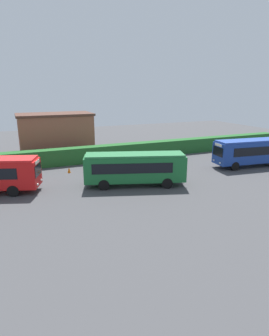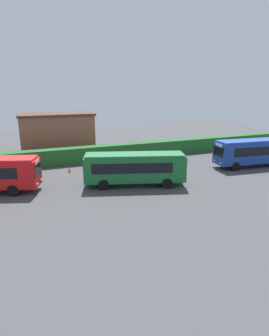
{
  "view_description": "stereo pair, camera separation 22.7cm",
  "coord_description": "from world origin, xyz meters",
  "px_view_note": "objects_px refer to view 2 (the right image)",
  "views": [
    {
      "loc": [
        -10.74,
        -24.55,
        8.93
      ],
      "look_at": [
        0.11,
        0.94,
        1.27
      ],
      "focal_mm": 30.7,
      "sensor_mm": 36.0,
      "label": 1
    },
    {
      "loc": [
        -10.53,
        -24.64,
        8.93
      ],
      "look_at": [
        0.11,
        0.94,
        1.27
      ],
      "focal_mm": 30.7,
      "sensor_mm": 36.0,
      "label": 2
    }
  ],
  "objects_px": {
    "bus_green": "(135,167)",
    "person_right": "(5,169)",
    "traffic_cone": "(69,170)",
    "bus_blue": "(251,151)"
  },
  "relations": [
    {
      "from": "person_right",
      "to": "bus_blue",
      "type": "bearing_deg",
      "value": 59.19
    },
    {
      "from": "bus_green",
      "to": "person_right",
      "type": "xyz_separation_m",
      "value": [
        -11.44,
        7.46,
        -0.88
      ]
    },
    {
      "from": "bus_blue",
      "to": "bus_green",
      "type": "bearing_deg",
      "value": 10.9
    },
    {
      "from": "bus_green",
      "to": "traffic_cone",
      "type": "relative_size",
      "value": 16.12
    },
    {
      "from": "person_right",
      "to": "traffic_cone",
      "type": "xyz_separation_m",
      "value": [
        6.47,
        -0.67,
        -0.61
      ]
    },
    {
      "from": "bus_green",
      "to": "traffic_cone",
      "type": "distance_m",
      "value": 8.55
    },
    {
      "from": "traffic_cone",
      "to": "bus_blue",
      "type": "bearing_deg",
      "value": -15.63
    },
    {
      "from": "bus_green",
      "to": "person_right",
      "type": "relative_size",
      "value": 5.55
    },
    {
      "from": "bus_blue",
      "to": "traffic_cone",
      "type": "relative_size",
      "value": 14.78
    },
    {
      "from": "traffic_cone",
      "to": "bus_green",
      "type": "bearing_deg",
      "value": -53.75
    }
  ]
}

